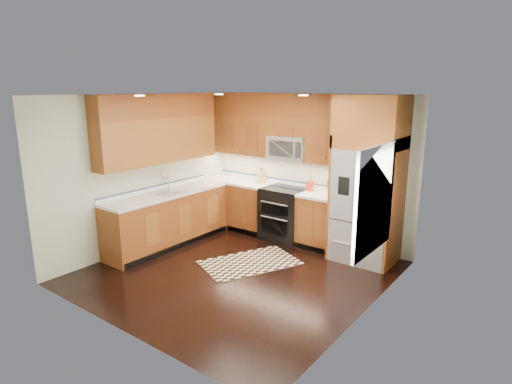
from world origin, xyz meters
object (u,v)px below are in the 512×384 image
Objects in this scene: range at (284,214)px; utensil_crock at (310,184)px; rug at (250,262)px; refrigerator at (368,180)px; knife_block at (261,177)px.

utensil_crock reaches higher than range.
refrigerator is at bearing 66.53° from rug.
utensil_crock is (0.25, 1.39, 1.06)m from rug.
refrigerator is at bearing -1.40° from range.
range is 0.75m from utensil_crock.
utensil_crock reaches higher than knife_block.
knife_block is at bearing 166.33° from range.
range is 1.76m from refrigerator.
refrigerator is at bearing -8.14° from utensil_crock.
refrigerator reaches higher than range.
range is at bearing -13.67° from knife_block.
rug is at bearing -59.85° from knife_block.
knife_block is at bearing 174.96° from refrigerator.
rug is at bearing -100.34° from utensil_crock.
knife_block is 1.08m from utensil_crock.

